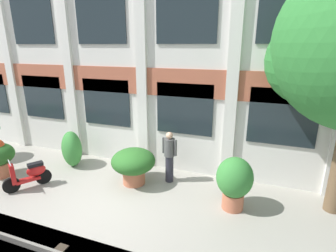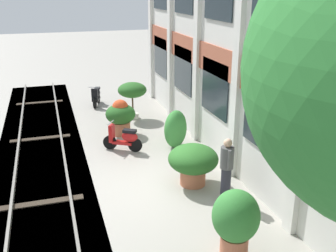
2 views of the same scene
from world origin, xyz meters
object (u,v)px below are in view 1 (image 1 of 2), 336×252
Objects in this scene: resident_by_doorway at (169,155)px; potted_plant_fluted_column at (234,180)px; topiary_hedge at (72,149)px; scooter_near_curb at (29,174)px; potted_plant_stone_basin at (133,163)px.

potted_plant_fluted_column is at bearing 80.45° from resident_by_doorway.
topiary_hedge is (-5.87, 0.69, -0.19)m from potted_plant_fluted_column.
potted_plant_fluted_column is at bearing 132.22° from scooter_near_curb.
scooter_near_curb is 0.93× the size of topiary_hedge.
scooter_near_curb is 1.78m from topiary_hedge.
potted_plant_stone_basin is at bearing 147.30° from scooter_near_curb.
resident_by_doorway is (-2.12, 0.80, 0.07)m from potted_plant_fluted_column.
potted_plant_fluted_column is 6.16m from scooter_near_curb.
potted_plant_fluted_column is (3.15, -0.29, 0.14)m from potted_plant_stone_basin.
potted_plant_stone_basin is at bearing -8.25° from topiary_hedge.
topiary_hedge is (-3.75, -0.12, -0.26)m from resident_by_doorway.
scooter_near_curb is at bearing -53.37° from resident_by_doorway.
potted_plant_stone_basin is at bearing -52.30° from resident_by_doorway.
potted_plant_stone_basin is 1.17m from resident_by_doorway.
potted_plant_fluted_column is at bearing -5.31° from potted_plant_stone_basin.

